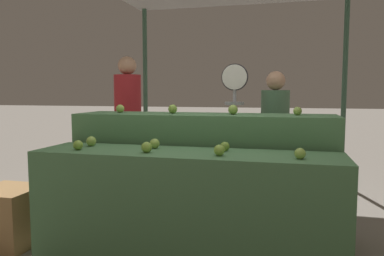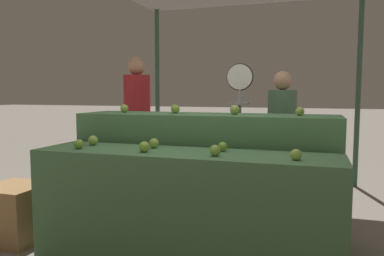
# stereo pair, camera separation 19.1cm
# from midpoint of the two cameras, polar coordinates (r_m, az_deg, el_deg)

# --- Properties ---
(display_counter_front) EXTENTS (2.29, 0.55, 0.87)m
(display_counter_front) POSITION_cam_midpoint_polar(r_m,az_deg,el_deg) (2.88, 0.54, -12.29)
(display_counter_front) COLOR #4C7A4C
(display_counter_front) RESTS_ON ground_plane
(display_counter_back) EXTENTS (2.29, 0.55, 1.12)m
(display_counter_back) POSITION_cam_midpoint_polar(r_m,az_deg,el_deg) (3.40, 3.59, -7.34)
(display_counter_back) COLOR #4C7A4C
(display_counter_back) RESTS_ON ground_plane
(apple_front_0) EXTENTS (0.08, 0.08, 0.08)m
(apple_front_0) POSITION_cam_midpoint_polar(r_m,az_deg,el_deg) (3.02, -15.15, -2.39)
(apple_front_0) COLOR #7AA338
(apple_front_0) RESTS_ON display_counter_front
(apple_front_1) EXTENTS (0.08, 0.08, 0.08)m
(apple_front_1) POSITION_cam_midpoint_polar(r_m,az_deg,el_deg) (2.76, -5.33, -2.89)
(apple_front_1) COLOR #84AD3D
(apple_front_1) RESTS_ON display_counter_front
(apple_front_2) EXTENTS (0.08, 0.08, 0.08)m
(apple_front_2) POSITION_cam_midpoint_polar(r_m,az_deg,el_deg) (2.60, 5.65, -3.44)
(apple_front_2) COLOR #84AD3D
(apple_front_2) RESTS_ON display_counter_front
(apple_front_3) EXTENTS (0.07, 0.07, 0.07)m
(apple_front_3) POSITION_cam_midpoint_polar(r_m,az_deg,el_deg) (2.55, 17.66, -3.90)
(apple_front_3) COLOR #8EB247
(apple_front_3) RESTS_ON display_counter_front
(apple_front_4) EXTENTS (0.08, 0.08, 0.08)m
(apple_front_4) POSITION_cam_midpoint_polar(r_m,az_deg,el_deg) (3.20, -13.20, -1.86)
(apple_front_4) COLOR #8EB247
(apple_front_4) RESTS_ON display_counter_front
(apple_front_5) EXTENTS (0.08, 0.08, 0.08)m
(apple_front_5) POSITION_cam_midpoint_polar(r_m,az_deg,el_deg) (2.96, -3.99, -2.34)
(apple_front_5) COLOR #8EB247
(apple_front_5) RESTS_ON display_counter_front
(apple_front_6) EXTENTS (0.07, 0.07, 0.07)m
(apple_front_6) POSITION_cam_midpoint_polar(r_m,az_deg,el_deg) (2.81, 6.65, -2.86)
(apple_front_6) COLOR #7AA338
(apple_front_6) RESTS_ON display_counter_front
(apple_back_0) EXTENTS (0.08, 0.08, 0.08)m
(apple_back_0) POSITION_cam_midpoint_polar(r_m,az_deg,el_deg) (3.62, -8.79, 2.96)
(apple_back_0) COLOR #8EB247
(apple_back_0) RESTS_ON display_counter_back
(apple_back_1) EXTENTS (0.08, 0.08, 0.08)m
(apple_back_1) POSITION_cam_midpoint_polar(r_m,az_deg,el_deg) (3.41, -0.96, 2.91)
(apple_back_1) COLOR #84AD3D
(apple_back_1) RESTS_ON display_counter_back
(apple_back_2) EXTENTS (0.08, 0.08, 0.08)m
(apple_back_2) POSITION_cam_midpoint_polar(r_m,az_deg,el_deg) (3.26, 8.21, 2.77)
(apple_back_2) COLOR #8EB247
(apple_back_2) RESTS_ON display_counter_back
(apple_back_3) EXTENTS (0.07, 0.07, 0.07)m
(apple_back_3) POSITION_cam_midpoint_polar(r_m,az_deg,el_deg) (3.23, 17.77, 2.42)
(apple_back_3) COLOR #8EB247
(apple_back_3) RESTS_ON display_counter_back
(produce_scale) EXTENTS (0.27, 0.20, 1.61)m
(produce_scale) POSITION_cam_midpoint_polar(r_m,az_deg,el_deg) (3.85, 8.67, 3.16)
(produce_scale) COLOR #99999E
(produce_scale) RESTS_ON ground_plane
(person_vendor_at_scale) EXTENTS (0.39, 0.39, 1.54)m
(person_vendor_at_scale) POSITION_cam_midpoint_polar(r_m,az_deg,el_deg) (4.12, 14.79, -0.55)
(person_vendor_at_scale) COLOR #2D2D38
(person_vendor_at_scale) RESTS_ON ground_plane
(person_customer_left) EXTENTS (0.36, 0.36, 1.77)m
(person_customer_left) POSITION_cam_midpoint_polar(r_m,az_deg,el_deg) (4.88, -7.24, 2.08)
(person_customer_left) COLOR #2D2D38
(person_customer_left) RESTS_ON ground_plane
(wooden_crate_side) EXTENTS (0.49, 0.49, 0.49)m
(wooden_crate_side) POSITION_cam_midpoint_polar(r_m,az_deg,el_deg) (3.72, -23.97, -11.72)
(wooden_crate_side) COLOR #9E7547
(wooden_crate_side) RESTS_ON ground_plane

